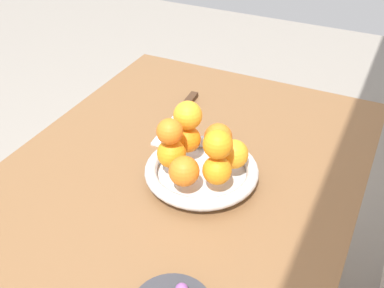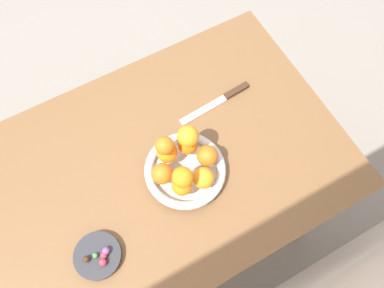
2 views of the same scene
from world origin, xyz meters
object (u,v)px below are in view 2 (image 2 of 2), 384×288
at_px(orange_3, 188,145).
at_px(candy_ball_4, 103,262).
at_px(candy_ball_3, 95,256).
at_px(orange_6, 164,144).
at_px(candy_ball_1, 86,259).
at_px(knife, 221,100).
at_px(candy_ball_2, 104,255).
at_px(orange_4, 167,152).
at_px(orange_0, 182,185).
at_px(candy_dish, 98,256).
at_px(orange_5, 162,174).
at_px(orange_7, 188,136).
at_px(orange_2, 207,156).
at_px(fruit_bowl, 185,170).
at_px(orange_8, 183,177).
at_px(candy_ball_0, 106,251).
at_px(orange_1, 203,178).

xyz_separation_m(orange_3, candy_ball_4, (0.35, 0.18, -0.04)).
relative_size(orange_3, candy_ball_3, 3.89).
relative_size(orange_6, candy_ball_1, 3.08).
height_order(orange_6, knife, orange_6).
bearing_deg(candy_ball_2, orange_4, -149.01).
relative_size(orange_0, orange_6, 1.09).
xyz_separation_m(orange_3, orange_6, (0.07, -0.01, 0.06)).
xyz_separation_m(candy_dish, orange_3, (-0.36, -0.15, 0.06)).
xyz_separation_m(orange_5, candy_ball_4, (0.25, 0.13, -0.04)).
bearing_deg(candy_ball_2, orange_0, -167.59).
xyz_separation_m(candy_dish, candy_ball_3, (0.00, 0.00, 0.02)).
bearing_deg(orange_7, orange_2, 118.75).
distance_m(fruit_bowl, candy_dish, 0.34).
relative_size(orange_2, orange_6, 1.15).
xyz_separation_m(fruit_bowl, orange_4, (0.03, -0.06, 0.05)).
height_order(candy_dish, orange_0, orange_0).
xyz_separation_m(orange_0, orange_8, (-0.00, -0.00, 0.06)).
bearing_deg(candy_dish, orange_2, -167.03).
height_order(orange_4, knife, orange_4).
relative_size(orange_3, orange_4, 0.96).
bearing_deg(orange_5, orange_6, -124.58).
distance_m(orange_2, candy_ball_1, 0.43).
bearing_deg(orange_7, candy_ball_2, 24.82).
bearing_deg(orange_3, candy_ball_4, 26.41).
bearing_deg(orange_6, candy_ball_4, 33.07).
xyz_separation_m(candy_ball_1, candy_ball_2, (-0.04, 0.01, 0.00)).
bearing_deg(orange_0, orange_7, -126.47).
xyz_separation_m(orange_5, orange_6, (-0.04, -0.05, 0.06)).
bearing_deg(orange_7, orange_5, 22.15).
xyz_separation_m(fruit_bowl, candy_ball_0, (0.30, 0.10, 0.01)).
xyz_separation_m(fruit_bowl, orange_7, (-0.04, -0.05, 0.11)).
bearing_deg(candy_ball_4, fruit_bowl, -158.49).
height_order(orange_3, orange_7, orange_7).
distance_m(fruit_bowl, candy_ball_0, 0.31).
bearing_deg(candy_ball_1, candy_ball_3, 173.63).
bearing_deg(orange_6, orange_3, 171.28).
bearing_deg(candy_ball_1, knife, -155.74).
bearing_deg(orange_4, candy_ball_2, 30.99).
bearing_deg(candy_ball_3, fruit_bowl, -163.32).
height_order(orange_1, orange_6, orange_6).
bearing_deg(orange_2, orange_7, -61.25).
height_order(orange_2, candy_ball_1, orange_2).
distance_m(candy_dish, orange_4, 0.34).
distance_m(orange_3, candy_ball_1, 0.42).
bearing_deg(orange_3, orange_2, 119.36).
bearing_deg(candy_ball_1, orange_1, -174.63).
height_order(candy_ball_1, candy_ball_2, same).
distance_m(fruit_bowl, orange_7, 0.12).
xyz_separation_m(orange_1, orange_4, (0.05, -0.12, -0.00)).
height_order(candy_dish, orange_6, orange_6).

